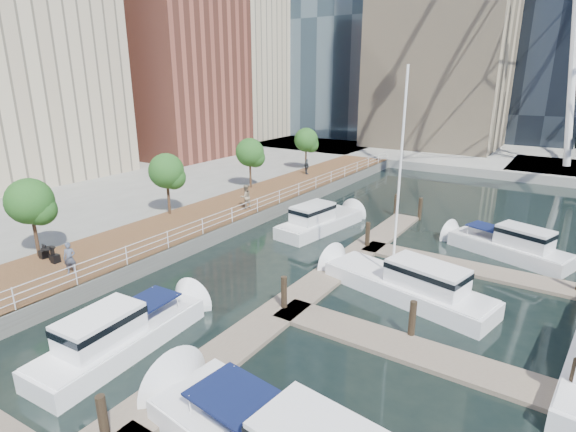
{
  "coord_description": "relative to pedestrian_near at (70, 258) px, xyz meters",
  "views": [
    {
      "loc": [
        13.89,
        -8.3,
        11.0
      ],
      "look_at": [
        -0.08,
        13.07,
        3.0
      ],
      "focal_mm": 28.0,
      "sensor_mm": 36.0,
      "label": 1
    }
  ],
  "objects": [
    {
      "name": "midrise_condos",
      "position": [
        -25.92,
        23.15,
        11.56
      ],
      "size": [
        19.0,
        67.0,
        28.0
      ],
      "color": "#BCAD8E",
      "rests_on": "ground"
    },
    {
      "name": "ground",
      "position": [
        7.65,
        -3.67,
        -1.86
      ],
      "size": [
        520.0,
        520.0,
        0.0
      ],
      "primitive_type": "plane",
      "color": "black",
      "rests_on": "ground"
    },
    {
      "name": "pedestrian_mid",
      "position": [
        0.21,
        14.58,
        0.1
      ],
      "size": [
        1.01,
        1.13,
        1.91
      ],
      "primitive_type": "imported",
      "rotation": [
        0.0,
        0.0,
        -1.95
      ],
      "color": "gray",
      "rests_on": "boardwalk"
    },
    {
      "name": "railing",
      "position": [
        1.55,
        11.33,
        -0.33
      ],
      "size": [
        0.1,
        60.0,
        1.05
      ],
      "primitive_type": null,
      "color": "white",
      "rests_on": "boardwalk"
    },
    {
      "name": "floating_docks",
      "position": [
        15.62,
        6.31,
        -1.36
      ],
      "size": [
        16.0,
        34.0,
        2.6
      ],
      "color": "#6D6051",
      "rests_on": "ground"
    },
    {
      "name": "land_inland",
      "position": [
        -28.35,
        11.33,
        -1.36
      ],
      "size": [
        48.0,
        90.0,
        1.0
      ],
      "primitive_type": "cube",
      "color": "gray",
      "rests_on": "ground"
    },
    {
      "name": "pedestrian_near",
      "position": [
        0.0,
        0.0,
        0.0
      ],
      "size": [
        0.74,
        0.72,
        1.71
      ],
      "primitive_type": "imported",
      "rotation": [
        0.0,
        0.0,
        0.7
      ],
      "color": "#495062",
      "rests_on": "boardwalk"
    },
    {
      "name": "street_trees",
      "position": [
        -3.75,
        10.33,
        2.43
      ],
      "size": [
        2.6,
        42.6,
        4.6
      ],
      "color": "#3F2B1C",
      "rests_on": "ground"
    },
    {
      "name": "land_far",
      "position": [
        7.65,
        98.33,
        -1.36
      ],
      "size": [
        200.0,
        114.0,
        1.0
      ],
      "primitive_type": "cube",
      "color": "gray",
      "rests_on": "ground"
    },
    {
      "name": "seawall",
      "position": [
        1.65,
        11.33,
        -1.36
      ],
      "size": [
        0.25,
        60.0,
        1.0
      ],
      "primitive_type": "cube",
      "color": "#595954",
      "rests_on": "ground"
    },
    {
      "name": "boardwalk",
      "position": [
        -1.35,
        11.33,
        -1.36
      ],
      "size": [
        6.0,
        60.0,
        1.0
      ],
      "primitive_type": "cube",
      "color": "brown",
      "rests_on": "ground"
    },
    {
      "name": "moored_yachts",
      "position": [
        15.7,
        7.04,
        -1.86
      ],
      "size": [
        21.89,
        35.48,
        11.5
      ],
      "color": "white",
      "rests_on": "ground"
    },
    {
      "name": "pedestrian_far",
      "position": [
        -2.42,
        28.29,
        -0.04
      ],
      "size": [
        1.03,
        0.84,
        1.64
      ],
      "primitive_type": "imported",
      "rotation": [
        0.0,
        0.0,
        2.6
      ],
      "color": "#373F45",
      "rests_on": "boardwalk"
    }
  ]
}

